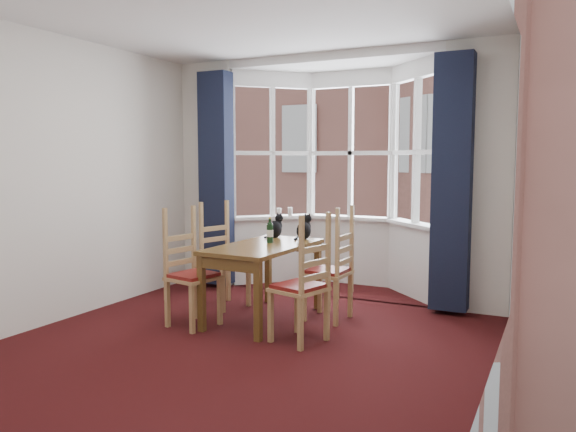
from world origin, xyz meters
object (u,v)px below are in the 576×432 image
Objects in this scene: cat_right at (304,229)px; wine_bottle at (270,232)px; chair_left_far at (220,262)px; candle_short at (290,212)px; dining_table at (264,255)px; cat_left at (275,228)px; chair_left_near at (187,276)px; chair_right_near at (307,290)px; chair_right_far at (336,273)px; candle_tall at (279,212)px.

cat_right is 1.09× the size of wine_bottle.
candle_short is at bearing 80.27° from chair_left_far.
dining_table is 1.68m from candle_short.
cat_right is (0.33, 0.02, 0.00)m from cat_left.
candle_short is (-0.67, 1.06, 0.07)m from cat_right.
chair_left_near is at bearing -141.37° from dining_table.
chair_right_near is 3.26× the size of cat_right.
chair_left_far is 3.33× the size of cat_left.
chair_right_near is at bearing -1.03° from chair_left_near.
chair_right_far is at bearing 92.18° from chair_right_near.
chair_left_near is 1.15m from cat_left.
candle_tall is at bearing 90.82° from chair_left_near.
candle_short is (-0.47, 1.59, 0.27)m from dining_table.
cat_left is at bearing 109.08° from wine_bottle.
candle_tall reaches higher than chair_right_far.
cat_right is at bearing -57.45° from candle_short.
chair_right_far is at bearing -0.17° from chair_left_far.
chair_left_far is 0.72m from cat_left.
chair_left_near is 0.94m from wine_bottle.
chair_right_near is 1.20m from cat_right.
chair_right_far reaches higher than dining_table.
chair_left_far is at bearing 168.66° from wine_bottle.
wine_bottle is (0.69, -0.14, 0.39)m from chair_left_far.
candle_tall is at bearing 113.47° from wine_bottle.
wine_bottle is (0.13, -0.37, 0.01)m from cat_left.
candle_tall is at bearing 135.07° from chair_right_far.
chair_right_near is at bearing -29.23° from chair_left_far.
wine_bottle is 2.53× the size of candle_tall.
cat_right is (0.20, 0.53, 0.21)m from dining_table.
cat_left reaches higher than chair_right_near.
wine_bottle reaches higher than dining_table.
candle_tall is at bearing 128.57° from cat_right.
cat_left is at bearing 65.04° from chair_left_near.
candle_short is at bearing 86.79° from chair_left_near.
chair_right_near is (0.69, -0.49, -0.18)m from dining_table.
dining_table is 5.21× the size of wine_bottle.
cat_right is 1.32m from candle_tall.
dining_table is at bearing -73.39° from candle_short.
chair_right_far is at bearing -28.40° from cat_right.
cat_left is 0.33m from cat_right.
candle_tall reaches higher than chair_left_near.
chair_left_far is 1.35m from candle_tall.
cat_right reaches higher than wine_bottle.
candle_short reaches higher than candle_tall.
candle_tall is at bearing 111.65° from dining_table.
candle_short is (-0.34, 1.07, 0.07)m from cat_left.
candle_short is at bearing 106.61° from dining_table.
chair_right_far is at bearing -49.01° from candle_short.
cat_left is (-0.13, 0.51, 0.21)m from dining_table.
chair_right_near is 1.02m from wine_bottle.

